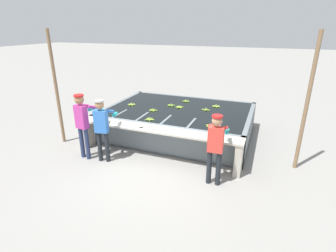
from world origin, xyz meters
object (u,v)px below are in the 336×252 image
object	(u,v)px
banana_bunch_floating_4	(186,101)
banana_bunch_floating_0	(179,107)
worker_0	(83,120)
support_post_left	(56,89)
banana_bunch_floating_5	(150,119)
banana_bunch_floating_8	(211,126)
banana_bunch_floating_2	(216,106)
banana_bunch_floating_3	(171,105)
banana_bunch_floating_7	(153,110)
worker_2	(216,143)
banana_bunch_floating_6	(132,104)
knife_1	(213,135)
banana_bunch_floating_1	(206,110)
support_post_right	(307,105)
worker_1	(102,125)
knife_0	(144,127)

from	to	relation	value
banana_bunch_floating_4	banana_bunch_floating_0	bearing A→B (deg)	-89.24
worker_0	support_post_left	xyz separation A→B (m)	(-1.28, 0.59, 0.56)
banana_bunch_floating_5	banana_bunch_floating_8	distance (m)	1.68
banana_bunch_floating_2	banana_bunch_floating_5	xyz separation A→B (m)	(-1.45, -1.91, 0.00)
banana_bunch_floating_3	support_post_left	size ratio (longest dim) A/B	0.09
banana_bunch_floating_7	banana_bunch_floating_8	distance (m)	2.05
worker_2	banana_bunch_floating_0	size ratio (longest dim) A/B	5.63
banana_bunch_floating_4	banana_bunch_floating_6	distance (m)	1.85
knife_1	banana_bunch_floating_7	bearing A→B (deg)	150.19
banana_bunch_floating_2	banana_bunch_floating_1	bearing A→B (deg)	-114.12
banana_bunch_floating_0	banana_bunch_floating_2	xyz separation A→B (m)	(1.07, 0.51, 0.00)
support_post_left	support_post_right	distance (m)	6.43
banana_bunch_floating_5	support_post_left	size ratio (longest dim) A/B	0.09
banana_bunch_floating_2	banana_bunch_floating_5	bearing A→B (deg)	-127.17
worker_1	support_post_left	size ratio (longest dim) A/B	0.50
banana_bunch_floating_0	knife_0	xyz separation A→B (m)	(-0.26, -1.99, -0.01)
banana_bunch_floating_1	knife_0	world-z (taller)	banana_bunch_floating_1
worker_2	banana_bunch_floating_1	distance (m)	2.67
banana_bunch_floating_1	knife_0	bearing A→B (deg)	-118.76
knife_1	support_post_left	bearing A→B (deg)	-178.37
banana_bunch_floating_0	banana_bunch_floating_4	bearing A→B (deg)	90.76
worker_0	banana_bunch_floating_6	size ratio (longest dim) A/B	6.06
banana_bunch_floating_6	support_post_left	world-z (taller)	support_post_left
banana_bunch_floating_3	banana_bunch_floating_7	xyz separation A→B (m)	(-0.33, -0.70, 0.00)
banana_bunch_floating_4	knife_0	size ratio (longest dim) A/B	0.83
banana_bunch_floating_3	banana_bunch_floating_6	size ratio (longest dim) A/B	0.99
worker_2	banana_bunch_floating_3	world-z (taller)	worker_2
banana_bunch_floating_0	banana_bunch_floating_8	bearing A→B (deg)	-44.51
banana_bunch_floating_0	banana_bunch_floating_5	xyz separation A→B (m)	(-0.38, -1.39, 0.00)
worker_0	worker_2	xyz separation A→B (m)	(3.37, 0.02, -0.09)
knife_1	knife_0	bearing A→B (deg)	-174.40
knife_0	banana_bunch_floating_0	bearing A→B (deg)	82.66
banana_bunch_floating_0	banana_bunch_floating_8	xyz separation A→B (m)	(1.30, -1.28, 0.00)
worker_1	banana_bunch_floating_1	world-z (taller)	worker_1
worker_0	knife_0	distance (m)	1.55
knife_0	support_post_left	xyz separation A→B (m)	(-2.72, 0.04, 0.75)
worker_2	banana_bunch_floating_6	size ratio (longest dim) A/B	5.64
worker_0	banana_bunch_floating_7	size ratio (longest dim) A/B	6.17
banana_bunch_floating_6	worker_0	bearing A→B (deg)	-93.77
banana_bunch_floating_5	banana_bunch_floating_7	distance (m)	0.83
worker_1	banana_bunch_floating_8	xyz separation A→B (m)	(2.45, 1.21, -0.12)
worker_1	knife_1	size ratio (longest dim) A/B	5.44
worker_0	banana_bunch_floating_1	distance (m)	3.61
worker_0	banana_bunch_floating_3	bearing A→B (deg)	62.18
support_post_left	banana_bunch_floating_2	bearing A→B (deg)	31.26
banana_bunch_floating_4	banana_bunch_floating_6	xyz separation A→B (m)	(-1.54, -1.02, -0.00)
banana_bunch_floating_2	banana_bunch_floating_8	world-z (taller)	same
support_post_left	support_post_right	size ratio (longest dim) A/B	1.00
worker_0	knife_1	size ratio (longest dim) A/B	5.75
banana_bunch_floating_1	banana_bunch_floating_8	distance (m)	1.38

